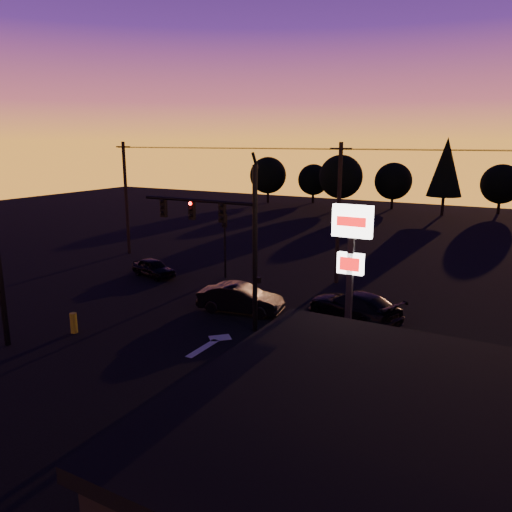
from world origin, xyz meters
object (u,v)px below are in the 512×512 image
at_px(suv_parked, 362,453).
at_px(car_right, 354,306).
at_px(bollard, 74,323).
at_px(car_left, 153,268).
at_px(secondary_signal, 225,236).
at_px(traffic_signal_mast, 226,229).
at_px(car_mid, 241,299).
at_px(pylon_sign, 351,255).

bearing_deg(suv_parked, car_right, 86.95).
height_order(bollard, suv_parked, suv_parked).
distance_m(bollard, suv_parked, 15.73).
relative_size(car_left, suv_parked, 0.76).
relative_size(secondary_signal, car_right, 0.83).
distance_m(secondary_signal, car_right, 11.07).
height_order(traffic_signal_mast, bollard, traffic_signal_mast).
distance_m(bollard, car_mid, 8.52).
relative_size(pylon_sign, car_right, 1.29).
distance_m(pylon_sign, car_left, 18.76).
distance_m(secondary_signal, car_mid, 7.37).
xyz_separation_m(car_mid, car_right, (5.75, 1.78, 0.00)).
bearing_deg(secondary_signal, suv_parked, -47.10).
xyz_separation_m(secondary_signal, car_mid, (4.48, -5.47, -2.10)).
xyz_separation_m(secondary_signal, bollard, (-1.03, -11.97, -2.36)).
height_order(car_left, suv_parked, suv_parked).
bearing_deg(traffic_signal_mast, secondary_signal, 123.19).
relative_size(car_left, car_right, 0.68).
relative_size(bollard, car_right, 0.19).
height_order(secondary_signal, suv_parked, secondary_signal).
xyz_separation_m(car_right, suv_parked, (4.09, -11.73, -0.11)).
xyz_separation_m(pylon_sign, suv_parked, (2.32, -5.43, -4.26)).
bearing_deg(car_left, secondary_signal, -50.50).
bearing_deg(car_mid, secondary_signal, 29.51).
distance_m(secondary_signal, bollard, 12.24).
bearing_deg(car_mid, bollard, 129.96).
bearing_deg(car_left, car_right, -81.86).
relative_size(traffic_signal_mast, suv_parked, 1.83).
xyz_separation_m(bollard, car_right, (11.26, 8.29, 0.26)).
height_order(car_mid, suv_parked, car_mid).
relative_size(car_right, suv_parked, 1.12).
distance_m(traffic_signal_mast, suv_parked, 13.03).
distance_m(secondary_signal, pylon_sign, 15.75).
height_order(pylon_sign, car_left, pylon_sign).
bearing_deg(bollard, car_right, 36.35).
bearing_deg(traffic_signal_mast, pylon_sign, -19.36).
bearing_deg(suv_parked, traffic_signal_mast, 117.65).
xyz_separation_m(traffic_signal_mast, bollard, (-5.93, -4.48, -4.44)).
bearing_deg(bollard, traffic_signal_mast, 37.05).
bearing_deg(pylon_sign, traffic_signal_mast, 160.64).
xyz_separation_m(car_left, car_mid, (8.94, -3.36, 0.15)).
relative_size(traffic_signal_mast, car_left, 2.41).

